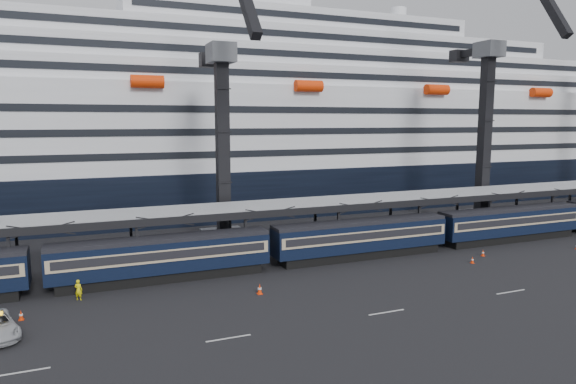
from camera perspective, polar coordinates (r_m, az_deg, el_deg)
name	(u,v)px	position (r m, az deg, el deg)	size (l,w,h in m)	color
ground	(493,276)	(50.80, 21.85, -8.63)	(260.00, 260.00, 0.00)	black
train	(389,234)	(54.95, 11.16, -4.60)	(133.05, 3.00, 4.05)	black
canopy	(405,198)	(60.24, 12.84, -0.61)	(130.00, 6.25, 5.53)	gray
cruise_ship	(290,131)	(87.30, 0.18, 6.85)	(214.09, 28.84, 34.00)	black
crane_dark_near	(224,140)	(55.23, -7.17, 5.74)	(4.50, 17.75, 35.08)	#474A4E
crane_dark_mid	(487,126)	(71.92, 21.28, 6.89)	(4.50, 18.24, 39.64)	#474A4E
worker	(78,290)	(44.09, -22.26, -10.03)	(0.60, 0.40, 1.66)	yellow
traffic_cone_b	(21,315)	(41.78, -27.54, -12.03)	(0.36, 0.36, 0.72)	#F83507
traffic_cone_c	(260,289)	(42.46, -3.16, -10.70)	(0.43, 0.43, 0.86)	#F83507
traffic_cone_d	(483,253)	(57.44, 20.85, -6.33)	(0.35, 0.35, 0.70)	#F83507
traffic_cone_e	(472,260)	(54.28, 19.81, -7.11)	(0.34, 0.34, 0.68)	#F83507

